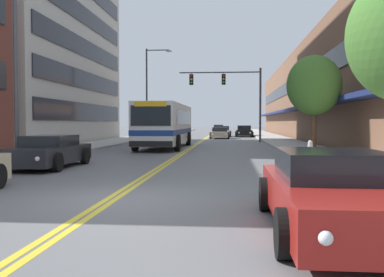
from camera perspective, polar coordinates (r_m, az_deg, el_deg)
The scene contains 19 objects.
ground_plane at distance 46.43m, azimuth 1.86°, elevation 0.04°, with size 240.00×240.00×0.00m, color slate.
sidewalk_left at distance 47.37m, azimuth -6.77°, elevation 0.16°, with size 3.25×106.00×0.16m.
sidewalk_right at distance 46.57m, azimuth 10.65°, elevation 0.11°, with size 3.25×106.00×0.16m.
centre_line at distance 46.43m, azimuth 1.86°, elevation 0.04°, with size 0.34×106.00×0.01m.
office_tower_left at distance 39.38m, azimuth -22.62°, elevation 16.39°, with size 12.08×20.71×23.02m.
storefront_row_right at distance 47.54m, azimuth 17.76°, elevation 5.40°, with size 9.10×68.00×8.98m.
city_bus at distance 29.16m, azimuth -3.52°, elevation 2.04°, with size 2.84×10.94×2.92m.
car_charcoal_parked_left_mid at distance 17.22m, azimuth -18.57°, elevation -1.73°, with size 2.11×4.72×1.22m.
car_navy_parked_left_far at distance 39.99m, azimuth -4.87°, elevation 0.59°, with size 2.20×4.21×1.36m.
car_red_parked_right_foreground at distance 7.20m, azimuth 18.30°, elevation -6.94°, with size 2.11×4.92×1.27m.
car_black_parked_right_mid at distance 51.61m, azimuth 6.95°, elevation 0.93°, with size 2.09×4.90×1.35m.
car_silver_moving_lead at distance 52.57m, azimuth 4.09°, elevation 0.94°, with size 2.11×4.38×1.27m.
car_white_moving_second at distance 69.08m, azimuth 3.56°, elevation 1.25°, with size 1.98×4.40×1.34m.
car_champagne_moving_third at distance 45.92m, azimuth 3.74°, elevation 0.72°, with size 2.07×4.82×1.19m.
traffic_signal_mast at distance 37.20m, azimuth 5.33°, elevation 6.58°, with size 7.08×0.38×6.39m.
street_lamp_left_near at distance 17.32m, azimuth -21.29°, elevation 12.07°, with size 2.75×0.28×7.89m.
street_lamp_left_far at distance 41.09m, azimuth -5.61°, elevation 6.94°, with size 2.52×0.28×8.71m.
street_tree_right_mid at distance 22.53m, azimuth 15.96°, elevation 6.82°, with size 2.74×2.74×4.94m.
fire_hydrant at distance 18.36m, azimuth 15.47°, elevation -1.51°, with size 0.29×0.21×0.83m.
Camera 1 is at (2.65, -9.32, 1.72)m, focal length 40.00 mm.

